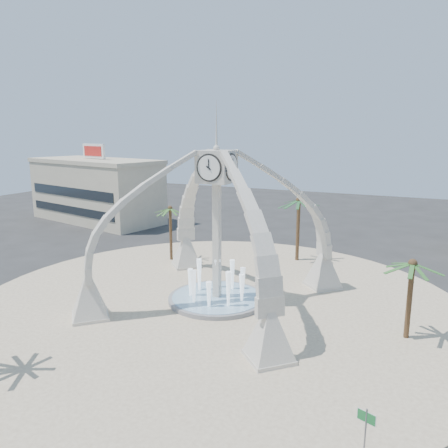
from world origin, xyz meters
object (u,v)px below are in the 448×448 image
at_px(fountain, 217,298).
at_px(palm_west, 170,209).
at_px(clock_tower, 217,224).
at_px(palm_east, 413,265).
at_px(palm_north, 299,201).
at_px(street_sign, 366,423).

relative_size(fountain, palm_west, 1.26).
bearing_deg(clock_tower, palm_east, -1.31).
relative_size(fountain, palm_east, 1.34).
distance_m(palm_east, palm_west, 25.79).
relative_size(clock_tower, fountain, 2.24).
relative_size(palm_east, palm_west, 0.94).
distance_m(clock_tower, palm_north, 14.47).
bearing_deg(street_sign, palm_east, 105.50).
bearing_deg(palm_west, palm_east, -19.91).
height_order(clock_tower, street_sign, clock_tower).
distance_m(fountain, palm_east, 15.28).
height_order(fountain, palm_west, palm_west).
relative_size(palm_west, palm_north, 0.86).
bearing_deg(fountain, palm_west, 139.17).
xyz_separation_m(palm_west, street_sign, (23.32, -21.55, -3.94)).
bearing_deg(palm_west, palm_north, 25.06).
bearing_deg(street_sign, fountain, 155.60).
xyz_separation_m(fountain, palm_east, (14.47, -0.33, 4.91)).
distance_m(clock_tower, street_sign, 19.44).
relative_size(palm_west, street_sign, 2.70).
relative_size(clock_tower, palm_north, 2.42).
bearing_deg(palm_north, clock_tower, -100.33).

